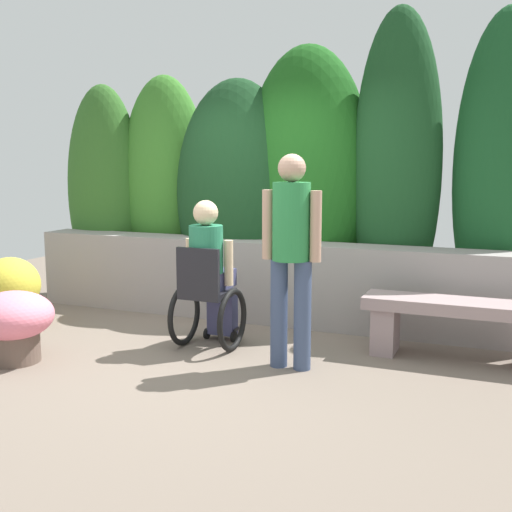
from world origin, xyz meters
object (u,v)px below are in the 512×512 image
person_standing_companion (291,247)px  flower_pot_purple_near (11,290)px  stone_bench (459,320)px  person_in_wheelchair (209,279)px  flower_pot_terracotta_by_wall (13,322)px

person_standing_companion → flower_pot_purple_near: person_standing_companion is taller
stone_bench → person_in_wheelchair: size_ratio=1.19×
person_in_wheelchair → stone_bench: bearing=9.9°
person_in_wheelchair → flower_pot_terracotta_by_wall: person_in_wheelchair is taller
stone_bench → flower_pot_terracotta_by_wall: size_ratio=2.37×
person_standing_companion → flower_pot_purple_near: size_ratio=2.49×
stone_bench → flower_pot_terracotta_by_wall: (-3.42, -1.45, -0.00)m
person_in_wheelchair → flower_pot_purple_near: (-2.27, -0.04, -0.27)m
stone_bench → person_standing_companion: bearing=-149.7°
person_standing_companion → flower_pot_terracotta_by_wall: size_ratio=2.58×
flower_pot_purple_near → flower_pot_terracotta_by_wall: size_ratio=1.04×
flower_pot_purple_near → person_in_wheelchair: bearing=1.0°
stone_bench → flower_pot_purple_near: size_ratio=2.28×
stone_bench → person_standing_companion: (-1.24, -0.71, 0.65)m
person_standing_companion → flower_pot_purple_near: 3.21m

